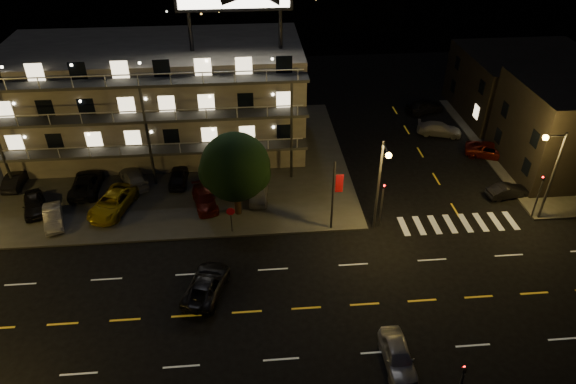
{
  "coord_description": "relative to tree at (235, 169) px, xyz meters",
  "views": [
    {
      "loc": [
        -1.32,
        -24.01,
        25.89
      ],
      "look_at": [
        1.46,
        8.0,
        4.1
      ],
      "focal_mm": 32.0,
      "sensor_mm": 36.0,
      "label": 1
    }
  ],
  "objects": [
    {
      "name": "lot_car_2",
      "position": [
        -10.47,
        1.3,
        -3.61
      ],
      "size": [
        4.01,
        5.94,
        1.51
      ],
      "primitive_type": "imported",
      "rotation": [
        0.0,
        0.0,
        -0.3
      ],
      "color": "gold",
      "rests_on": "curb_nw"
    },
    {
      "name": "lot_car_9",
      "position": [
        -1.13,
        4.3,
        -3.74
      ],
      "size": [
        1.91,
        3.93,
        1.24
      ],
      "primitive_type": "imported",
      "rotation": [
        0.0,
        0.0,
        3.3
      ],
      "color": "#4F110B",
      "rests_on": "curb_nw"
    },
    {
      "name": "lot_car_3",
      "position": [
        -2.78,
        1.37,
        -3.73
      ],
      "size": [
        2.72,
        4.64,
        1.26
      ],
      "primitive_type": "imported",
      "rotation": [
        0.0,
        0.0,
        0.23
      ],
      "color": "#4F110B",
      "rests_on": "curb_nw"
    },
    {
      "name": "road_car_east",
      "position": [
        9.44,
        -15.94,
        -3.8
      ],
      "size": [
        1.68,
        4.16,
        1.42
      ],
      "primitive_type": "imported",
      "rotation": [
        0.0,
        0.0,
        0.0
      ],
      "color": "gray",
      "rests_on": "ground"
    },
    {
      "name": "side_car_3",
      "position": [
        21.77,
        18.19,
        -3.75
      ],
      "size": [
        4.8,
        3.01,
        1.52
      ],
      "primitive_type": "imported",
      "rotation": [
        0.0,
        0.0,
        1.86
      ],
      "color": "black",
      "rests_on": "ground"
    },
    {
      "name": "side_car_2",
      "position": [
        21.64,
        12.55,
        -3.84
      ],
      "size": [
        5.0,
        3.16,
        1.35
      ],
      "primitive_type": "imported",
      "rotation": [
        0.0,
        0.0,
        1.28
      ],
      "color": "gray",
      "rests_on": "ground"
    },
    {
      "name": "tree",
      "position": [
        0.0,
        0.0,
        0.0
      ],
      "size": [
        5.83,
        5.62,
        7.34
      ],
      "color": "black",
      "rests_on": "curb_nw"
    },
    {
      "name": "lot_car_4",
      "position": [
        1.84,
        1.94,
        -3.71
      ],
      "size": [
        1.87,
        3.93,
        1.3
      ],
      "primitive_type": "imported",
      "rotation": [
        0.0,
        0.0,
        -0.09
      ],
      "color": "gray",
      "rests_on": "curb_nw"
    },
    {
      "name": "lot_car_6",
      "position": [
        -13.41,
        4.59,
        -3.64
      ],
      "size": [
        2.52,
        5.25,
        1.44
      ],
      "primitive_type": "imported",
      "rotation": [
        0.0,
        0.0,
        3.17
      ],
      "color": "black",
      "rests_on": "curb_nw"
    },
    {
      "name": "streetlight_nc",
      "position": [
        11.03,
        -3.13,
        0.45
      ],
      "size": [
        0.44,
        1.92,
        8.0
      ],
      "color": "#2D2D30",
      "rests_on": "ground"
    },
    {
      "name": "signal_ne",
      "position": [
        24.53,
        -2.57,
        -1.94
      ],
      "size": [
        0.27,
        0.2,
        4.6
      ],
      "color": "#2D2D30",
      "rests_on": "ground"
    },
    {
      "name": "lot_car_0",
      "position": [
        -17.12,
        1.79,
        -3.68
      ],
      "size": [
        2.79,
        4.31,
        1.37
      ],
      "primitive_type": "imported",
      "rotation": [
        0.0,
        0.0,
        0.32
      ],
      "color": "black",
      "rests_on": "curb_nw"
    },
    {
      "name": "lot_car_5",
      "position": [
        -19.96,
        5.92,
        -3.71
      ],
      "size": [
        1.39,
        3.94,
        1.3
      ],
      "primitive_type": "imported",
      "rotation": [
        0.0,
        0.0,
        3.14
      ],
      "color": "black",
      "rests_on": "curb_nw"
    },
    {
      "name": "streetlight_ne",
      "position": [
        24.67,
        -2.77,
        0.45
      ],
      "size": [
        1.92,
        0.44,
        8.0
      ],
      "color": "#2D2D30",
      "rests_on": "ground"
    },
    {
      "name": "road_car_west",
      "position": [
        -2.18,
        -8.95,
        -3.81
      ],
      "size": [
        3.64,
        5.47,
        1.4
      ],
      "primitive_type": "imported",
      "rotation": [
        0.0,
        0.0,
        2.86
      ],
      "color": "black",
      "rests_on": "ground"
    },
    {
      "name": "signal_nw",
      "position": [
        11.53,
        -2.57,
        -1.94
      ],
      "size": [
        0.2,
        0.27,
        4.6
      ],
      "color": "#2D2D30",
      "rests_on": "ground"
    },
    {
      "name": "motel",
      "position": [
        -7.41,
        12.82,
        0.83
      ],
      "size": [
        28.0,
        13.8,
        18.1
      ],
      "color": "gray",
      "rests_on": "ground"
    },
    {
      "name": "curb_ne",
      "position": [
        32.53,
        8.93,
        -4.44
      ],
      "size": [
        16.0,
        24.0,
        0.15
      ],
      "primitive_type": "cube",
      "color": "#373735",
      "rests_on": "ground"
    },
    {
      "name": "curb_nw",
      "position": [
        -11.47,
        8.93,
        -4.44
      ],
      "size": [
        44.0,
        24.0,
        0.15
      ],
      "primitive_type": "cube",
      "color": "#373735",
      "rests_on": "ground"
    },
    {
      "name": "lot_car_7",
      "position": [
        -9.38,
        5.24,
        -3.69
      ],
      "size": [
        3.63,
        4.97,
        1.34
      ],
      "primitive_type": "imported",
      "rotation": [
        0.0,
        0.0,
        3.57
      ],
      "color": "gray",
      "rests_on": "curb_nw"
    },
    {
      "name": "stop_sign",
      "position": [
        -0.47,
        -2.49,
        -2.8
      ],
      "size": [
        0.91,
        0.11,
        2.61
      ],
      "color": "#2D2D30",
      "rests_on": "ground"
    },
    {
      "name": "lot_car_1",
      "position": [
        -14.97,
        -0.15,
        -3.72
      ],
      "size": [
        2.51,
        4.14,
        1.29
      ],
      "primitive_type": "imported",
      "rotation": [
        0.0,
        0.0,
        0.31
      ],
      "color": "gray",
      "rests_on": "curb_nw"
    },
    {
      "name": "side_car_0",
      "position": [
        23.74,
        0.53,
        -3.9
      ],
      "size": [
        3.87,
        1.83,
        1.22
      ],
      "primitive_type": "imported",
      "rotation": [
        0.0,
        0.0,
        1.72
      ],
      "color": "black",
      "rests_on": "ground"
    },
    {
      "name": "ground",
      "position": [
        2.53,
        -11.07,
        -4.51
      ],
      "size": [
        140.0,
        140.0,
        0.0
      ],
      "primitive_type": "plane",
      "color": "black",
      "rests_on": "ground"
    },
    {
      "name": "side_bldg_back",
      "position": [
        32.52,
        16.93,
        -1.01
      ],
      "size": [
        14.06,
        12.0,
        7.0
      ],
      "color": "black",
      "rests_on": "ground"
    },
    {
      "name": "banner_north",
      "position": [
        7.62,
        -2.67,
        -1.08
      ],
      "size": [
        0.83,
        0.16,
        6.4
      ],
      "color": "#2D2D30",
      "rests_on": "ground"
    },
    {
      "name": "side_car_1",
      "position": [
        25.21,
        7.57,
        -3.83
      ],
      "size": [
        5.43,
        3.93,
        1.37
      ],
      "primitive_type": "imported",
      "rotation": [
        0.0,
        0.0,
        1.2
      ],
      "color": "#4F110B",
      "rests_on": "ground"
    },
    {
      "name": "lot_car_8",
      "position": [
        -5.36,
        5.1,
        -3.69
      ],
      "size": [
        1.63,
        3.96,
        1.34
      ],
      "primitive_type": "imported",
      "rotation": [
        0.0,
        0.0,
        3.13
      ],
      "color": "black",
      "rests_on": "curb_nw"
    }
  ]
}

